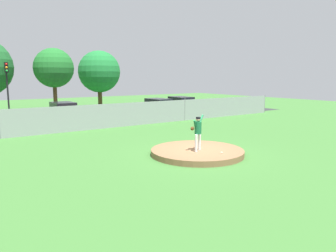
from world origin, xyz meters
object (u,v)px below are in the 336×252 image
(traffic_cone_orange, at_px, (103,114))
(traffic_light_near, at_px, (7,81))
(baseball, at_px, (222,153))
(pitcher_youth, at_px, (198,130))
(parked_car_teal, at_px, (159,108))
(parked_car_red, at_px, (63,113))
(parked_car_navy, at_px, (181,105))

(traffic_cone_orange, xyz_separation_m, traffic_light_near, (-7.59, 2.53, 3.12))
(baseball, bearing_deg, pitcher_youth, 120.04)
(baseball, distance_m, parked_car_teal, 16.77)
(baseball, height_order, traffic_light_near, traffic_light_near)
(pitcher_youth, relative_size, baseball, 22.83)
(traffic_light_near, bearing_deg, parked_car_red, -55.05)
(pitcher_youth, bearing_deg, parked_car_red, 96.74)
(pitcher_youth, bearing_deg, traffic_cone_orange, 80.95)
(baseball, relative_size, parked_car_red, 0.02)
(baseball, distance_m, traffic_light_near, 21.14)
(parked_car_red, height_order, traffic_light_near, traffic_light_near)
(baseball, relative_size, parked_car_navy, 0.02)
(parked_car_navy, bearing_deg, pitcher_youth, -125.29)
(parked_car_teal, bearing_deg, parked_car_red, 178.56)
(parked_car_red, relative_size, parked_car_teal, 0.89)
(parked_car_navy, distance_m, traffic_light_near, 16.36)
(parked_car_red, bearing_deg, baseball, -81.59)
(pitcher_youth, xyz_separation_m, baseball, (0.58, -1.00, -0.96))
(parked_car_red, relative_size, traffic_cone_orange, 7.51)
(parked_car_red, relative_size, traffic_light_near, 0.83)
(parked_car_teal, bearing_deg, traffic_cone_orange, 153.85)
(traffic_cone_orange, bearing_deg, baseball, -96.69)
(parked_car_red, height_order, parked_car_teal, parked_car_red)
(parked_car_navy, bearing_deg, traffic_light_near, 165.47)
(pitcher_youth, distance_m, parked_car_red, 14.67)
(pitcher_youth, xyz_separation_m, parked_car_navy, (10.70, 15.11, -0.45))
(traffic_cone_orange, bearing_deg, pitcher_youth, -99.05)
(traffic_cone_orange, height_order, traffic_light_near, traffic_light_near)
(baseball, distance_m, traffic_cone_orange, 17.77)
(pitcher_youth, distance_m, parked_car_teal, 16.12)
(parked_car_red, distance_m, traffic_light_near, 6.18)
(parked_car_navy, relative_size, parked_car_teal, 1.04)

